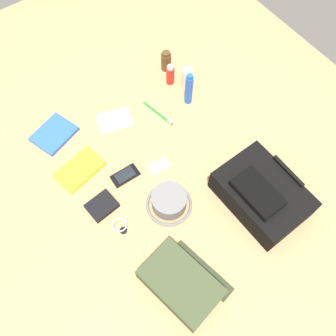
% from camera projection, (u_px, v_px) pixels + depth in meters
% --- Properties ---
extents(ground_plane, '(2.64, 2.02, 0.02)m').
position_uv_depth(ground_plane, '(168.00, 174.00, 1.55)').
color(ground_plane, '#AD7F53').
rests_on(ground_plane, ground).
extents(backpack, '(0.35, 0.26, 0.14)m').
position_uv_depth(backpack, '(262.00, 194.00, 1.42)').
color(backpack, black).
rests_on(backpack, ground_plane).
extents(toiletry_pouch, '(0.30, 0.26, 0.09)m').
position_uv_depth(toiletry_pouch, '(182.00, 283.00, 1.29)').
color(toiletry_pouch, '#384228').
rests_on(toiletry_pouch, ground_plane).
extents(bucket_hat, '(0.18, 0.18, 0.08)m').
position_uv_depth(bucket_hat, '(169.00, 202.00, 1.44)').
color(bucket_hat, slate).
rests_on(bucket_hat, ground_plane).
extents(cologne_bottle, '(0.05, 0.05, 0.10)m').
position_uv_depth(cologne_bottle, '(166.00, 61.00, 1.75)').
color(cologne_bottle, '#473319').
rests_on(cologne_bottle, ground_plane).
extents(sunscreen_spray, '(0.04, 0.04, 0.11)m').
position_uv_depth(sunscreen_spray, '(170.00, 75.00, 1.71)').
color(sunscreen_spray, red).
rests_on(sunscreen_spray, ground_plane).
extents(lotion_bottle, '(0.05, 0.05, 0.12)m').
position_uv_depth(lotion_bottle, '(187.00, 78.00, 1.69)').
color(lotion_bottle, beige).
rests_on(lotion_bottle, ground_plane).
extents(deodorant_spray, '(0.03, 0.03, 0.17)m').
position_uv_depth(deodorant_spray, '(189.00, 89.00, 1.63)').
color(deodorant_spray, blue).
rests_on(deodorant_spray, ground_plane).
extents(paperback_novel, '(0.19, 0.21, 0.02)m').
position_uv_depth(paperback_novel, '(54.00, 134.00, 1.61)').
color(paperback_novel, blue).
rests_on(paperback_novel, ground_plane).
extents(travel_guidebook, '(0.15, 0.21, 0.02)m').
position_uv_depth(travel_guidebook, '(80.00, 170.00, 1.53)').
color(travel_guidebook, yellow).
rests_on(travel_guidebook, ground_plane).
extents(cell_phone, '(0.06, 0.12, 0.01)m').
position_uv_depth(cell_phone, '(125.00, 175.00, 1.52)').
color(cell_phone, black).
rests_on(cell_phone, ground_plane).
extents(media_player, '(0.06, 0.09, 0.01)m').
position_uv_depth(media_player, '(159.00, 167.00, 1.54)').
color(media_player, '#B7B7BC').
rests_on(media_player, ground_plane).
extents(wristwatch, '(0.07, 0.06, 0.01)m').
position_uv_depth(wristwatch, '(120.00, 226.00, 1.42)').
color(wristwatch, '#99999E').
rests_on(wristwatch, ground_plane).
extents(toothbrush, '(0.18, 0.05, 0.02)m').
position_uv_depth(toothbrush, '(160.00, 114.00, 1.66)').
color(toothbrush, '#198C33').
rests_on(toothbrush, ground_plane).
extents(wallet, '(0.10, 0.12, 0.02)m').
position_uv_depth(wallet, '(102.00, 206.00, 1.45)').
color(wallet, black).
rests_on(wallet, ground_plane).
extents(notepad, '(0.15, 0.17, 0.02)m').
position_uv_depth(notepad, '(115.00, 121.00, 1.65)').
color(notepad, beige).
rests_on(notepad, ground_plane).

